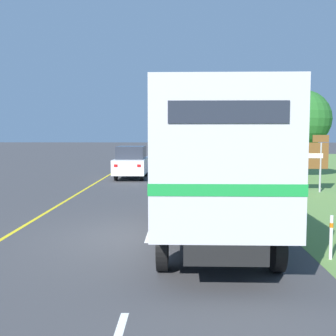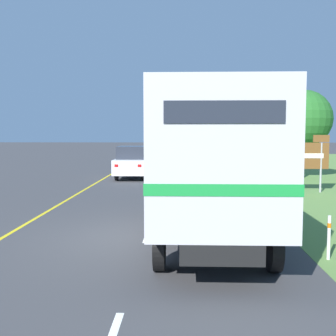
{
  "view_description": "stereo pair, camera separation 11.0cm",
  "coord_description": "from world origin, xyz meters",
  "px_view_note": "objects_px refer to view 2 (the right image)",
  "views": [
    {
      "loc": [
        0.83,
        -10.69,
        2.7
      ],
      "look_at": [
        0.3,
        6.92,
        1.2
      ],
      "focal_mm": 45.0,
      "sensor_mm": 36.0,
      "label": 1
    },
    {
      "loc": [
        0.93,
        -10.69,
        2.7
      ],
      "look_at": [
        0.3,
        6.92,
        1.2
      ],
      "focal_mm": 45.0,
      "sensor_mm": 36.0,
      "label": 2
    }
  ],
  "objects_px": {
    "delineator_post": "(329,236)",
    "roadside_tree_near": "(303,119)",
    "horse_trailer_truck": "(209,160)",
    "highway_sign": "(305,157)",
    "roadside_tree_mid": "(290,121)",
    "lead_car_white": "(132,162)"
  },
  "relations": [
    {
      "from": "delineator_post",
      "to": "roadside_tree_near",
      "type": "bearing_deg",
      "value": 76.35
    },
    {
      "from": "horse_trailer_truck",
      "to": "roadside_tree_near",
      "type": "relative_size",
      "value": 1.53
    },
    {
      "from": "highway_sign",
      "to": "delineator_post",
      "type": "height_order",
      "value": "highway_sign"
    },
    {
      "from": "roadside_tree_near",
      "to": "delineator_post",
      "type": "height_order",
      "value": "roadside_tree_near"
    },
    {
      "from": "horse_trailer_truck",
      "to": "roadside_tree_mid",
      "type": "xyz_separation_m",
      "value": [
        7.99,
        24.08,
        1.59
      ]
    },
    {
      "from": "horse_trailer_truck",
      "to": "roadside_tree_near",
      "type": "xyz_separation_m",
      "value": [
        6.35,
        14.56,
        1.45
      ]
    },
    {
      "from": "horse_trailer_truck",
      "to": "highway_sign",
      "type": "xyz_separation_m",
      "value": [
        4.8,
        8.63,
        -0.42
      ]
    },
    {
      "from": "lead_car_white",
      "to": "roadside_tree_near",
      "type": "relative_size",
      "value": 0.78
    },
    {
      "from": "delineator_post",
      "to": "lead_car_white",
      "type": "bearing_deg",
      "value": 111.24
    },
    {
      "from": "lead_car_white",
      "to": "highway_sign",
      "type": "relative_size",
      "value": 1.55
    },
    {
      "from": "horse_trailer_truck",
      "to": "lead_car_white",
      "type": "distance_m",
      "value": 14.6
    },
    {
      "from": "horse_trailer_truck",
      "to": "roadside_tree_near",
      "type": "distance_m",
      "value": 15.95
    },
    {
      "from": "highway_sign",
      "to": "roadside_tree_near",
      "type": "relative_size",
      "value": 0.5
    },
    {
      "from": "highway_sign",
      "to": "delineator_post",
      "type": "bearing_deg",
      "value": -103.05
    },
    {
      "from": "lead_car_white",
      "to": "delineator_post",
      "type": "xyz_separation_m",
      "value": [
        6.07,
        -15.62,
        -0.45
      ]
    },
    {
      "from": "horse_trailer_truck",
      "to": "delineator_post",
      "type": "xyz_separation_m",
      "value": [
        2.44,
        -1.53,
        -1.52
      ]
    },
    {
      "from": "highway_sign",
      "to": "roadside_tree_mid",
      "type": "xyz_separation_m",
      "value": [
        3.19,
        15.45,
        2.0
      ]
    },
    {
      "from": "horse_trailer_truck",
      "to": "roadside_tree_mid",
      "type": "distance_m",
      "value": 25.42
    },
    {
      "from": "lead_car_white",
      "to": "roadside_tree_mid",
      "type": "distance_m",
      "value": 15.55
    },
    {
      "from": "highway_sign",
      "to": "delineator_post",
      "type": "xyz_separation_m",
      "value": [
        -2.35,
        -10.16,
        -1.1
      ]
    },
    {
      "from": "lead_car_white",
      "to": "roadside_tree_near",
      "type": "height_order",
      "value": "roadside_tree_near"
    },
    {
      "from": "horse_trailer_truck",
      "to": "lead_car_white",
      "type": "bearing_deg",
      "value": 104.44
    }
  ]
}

